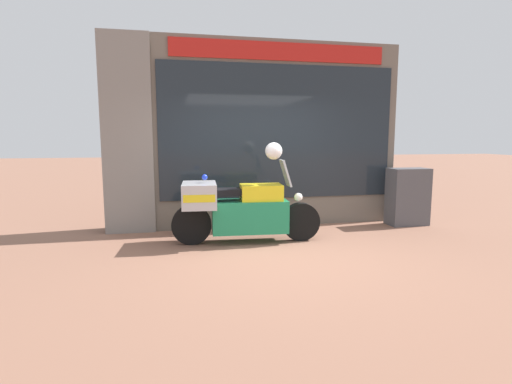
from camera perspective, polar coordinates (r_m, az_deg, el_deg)
The scene contains 6 objects.
ground_plane at distance 5.93m, azimuth 4.17°, elevation -8.74°, with size 60.00×60.00×0.00m, color #8E604C.
shop_building at distance 7.55m, azimuth -2.78°, elevation 8.19°, with size 5.53×0.55×3.46m.
window_display at distance 7.83m, azimuth 2.61°, elevation -1.26°, with size 4.21×0.30×1.87m.
paramedic_motorcycle at distance 6.38m, azimuth -2.74°, elevation -2.26°, with size 2.40×0.81×1.34m.
utility_cabinet at distance 8.25m, azimuth 20.85°, elevation -0.63°, with size 0.75×0.42×1.10m, color #4C4C51.
white_helmet at distance 6.36m, azimuth 2.52°, elevation 5.88°, with size 0.27×0.27×0.27m, color white.
Camera 1 is at (-1.58, -5.46, 1.69)m, focal length 28.00 mm.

